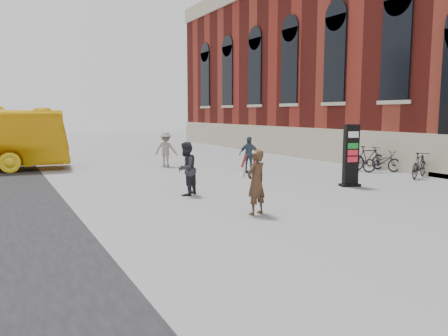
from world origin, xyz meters
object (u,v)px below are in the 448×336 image
info_pylon (351,156)px  pedestrian_c (249,155)px  pedestrian_b (166,149)px  bike_6 (382,162)px  bike_5 (419,165)px  pedestrian_a (186,169)px  woman (256,181)px  bike_7 (368,158)px

info_pylon → pedestrian_c: 4.96m
pedestrian_b → pedestrian_c: bearing=158.9°
pedestrian_c → bike_6: pedestrian_c is taller
pedestrian_c → bike_5: size_ratio=0.91×
pedestrian_a → pedestrian_c: pedestrian_a is taller
pedestrian_a → pedestrian_b: 7.87m
woman → bike_5: size_ratio=0.96×
pedestrian_b → info_pylon: bearing=151.7°
pedestrian_c → bike_7: size_ratio=0.86×
bike_5 → bike_6: bike_5 is taller
woman → pedestrian_b: pedestrian_b is taller
woman → bike_6: (9.39, 4.32, -0.40)m
bike_6 → bike_7: bearing=17.9°
pedestrian_a → pedestrian_c: bearing=177.5°
woman → info_pylon: bearing=-174.9°
pedestrian_b → bike_7: size_ratio=0.91×
woman → pedestrian_b: bearing=-114.8°
info_pylon → bike_7: info_pylon is taller
bike_5 → pedestrian_b: bearing=20.3°
pedestrian_a → bike_5: pedestrian_a is taller
pedestrian_b → bike_7: 9.75m
pedestrian_b → bike_7: pedestrian_b is taller
pedestrian_a → pedestrian_b: (2.13, 7.58, -0.00)m
info_pylon → pedestrian_b: info_pylon is taller
info_pylon → bike_5: 4.02m
pedestrian_a → bike_5: (9.95, -1.01, -0.34)m
woman → pedestrian_b: 11.05m
bike_5 → bike_6: (0.00, 1.97, -0.06)m
woman → pedestrian_a: (-0.56, 3.36, -0.01)m
bike_7 → info_pylon: bearing=134.4°
bike_5 → bike_7: 2.78m
info_pylon → bike_7: (3.97, 2.96, -0.56)m
pedestrian_a → bike_7: 10.11m
info_pylon → bike_5: (3.97, 0.18, -0.59)m
bike_6 → bike_7: bike_7 is taller
pedestrian_a → bike_5: bearing=133.7°
pedestrian_c → info_pylon: bearing=157.5°
pedestrian_c → bike_7: bearing=-147.5°
pedestrian_b → pedestrian_c: (2.42, -4.04, -0.05)m
pedestrian_a → bike_6: bearing=145.0°
info_pylon → pedestrian_a: bearing=-177.3°
info_pylon → pedestrian_c: info_pylon is taller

